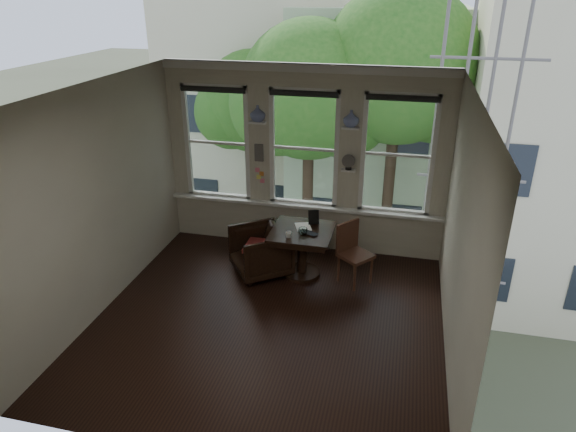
% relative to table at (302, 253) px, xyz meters
% --- Properties ---
extents(ground, '(4.50, 4.50, 0.00)m').
position_rel_table_xyz_m(ground, '(-0.19, -1.25, -0.38)').
color(ground, black).
rests_on(ground, ground).
extents(ceiling, '(4.50, 4.50, 0.00)m').
position_rel_table_xyz_m(ceiling, '(-0.19, -1.25, 2.62)').
color(ceiling, silver).
rests_on(ceiling, ground).
extents(wall_back, '(4.50, 0.00, 4.50)m').
position_rel_table_xyz_m(wall_back, '(-0.19, 1.00, 1.12)').
color(wall_back, beige).
rests_on(wall_back, ground).
extents(wall_front, '(4.50, 0.00, 4.50)m').
position_rel_table_xyz_m(wall_front, '(-0.19, -3.50, 1.12)').
color(wall_front, beige).
rests_on(wall_front, ground).
extents(wall_left, '(0.00, 4.50, 4.50)m').
position_rel_table_xyz_m(wall_left, '(-2.44, -1.25, 1.12)').
color(wall_left, beige).
rests_on(wall_left, ground).
extents(wall_right, '(0.00, 4.50, 4.50)m').
position_rel_table_xyz_m(wall_right, '(2.06, -1.25, 1.12)').
color(wall_right, beige).
rests_on(wall_right, ground).
extents(window_left, '(1.10, 0.12, 1.90)m').
position_rel_table_xyz_m(window_left, '(-1.64, 1.00, 1.32)').
color(window_left, white).
rests_on(window_left, ground).
extents(window_center, '(1.10, 0.12, 1.90)m').
position_rel_table_xyz_m(window_center, '(-0.19, 1.00, 1.32)').
color(window_center, white).
rests_on(window_center, ground).
extents(window_right, '(1.10, 0.12, 1.90)m').
position_rel_table_xyz_m(window_right, '(1.26, 1.00, 1.32)').
color(window_right, white).
rests_on(window_right, ground).
extents(shelf_left, '(0.26, 0.16, 0.03)m').
position_rel_table_xyz_m(shelf_left, '(-0.91, 0.90, 1.73)').
color(shelf_left, white).
rests_on(shelf_left, ground).
extents(shelf_right, '(0.26, 0.16, 0.03)m').
position_rel_table_xyz_m(shelf_right, '(0.54, 0.90, 1.73)').
color(shelf_right, white).
rests_on(shelf_right, ground).
extents(intercom, '(0.14, 0.06, 0.28)m').
position_rel_table_xyz_m(intercom, '(-0.91, 0.93, 1.23)').
color(intercom, '#59544F').
rests_on(intercom, ground).
extents(sticky_notes, '(0.16, 0.01, 0.24)m').
position_rel_table_xyz_m(sticky_notes, '(-0.91, 0.93, 0.88)').
color(sticky_notes, pink).
rests_on(sticky_notes, ground).
extents(desk_fan, '(0.20, 0.20, 0.24)m').
position_rel_table_xyz_m(desk_fan, '(0.54, 0.88, 1.16)').
color(desk_fan, '#59544F').
rests_on(desk_fan, ground).
extents(vase_left, '(0.24, 0.24, 0.25)m').
position_rel_table_xyz_m(vase_left, '(-0.91, 0.90, 1.86)').
color(vase_left, silver).
rests_on(vase_left, shelf_left).
extents(vase_right, '(0.24, 0.24, 0.25)m').
position_rel_table_xyz_m(vase_right, '(0.54, 0.90, 1.86)').
color(vase_right, silver).
rests_on(vase_right, shelf_right).
extents(table, '(0.90, 0.90, 0.75)m').
position_rel_table_xyz_m(table, '(0.00, 0.00, 0.00)').
color(table, black).
rests_on(table, ground).
extents(armchair_left, '(1.12, 1.11, 0.74)m').
position_rel_table_xyz_m(armchair_left, '(-0.62, -0.09, -0.01)').
color(armchair_left, black).
rests_on(armchair_left, ground).
extents(cushion_red, '(0.45, 0.45, 0.06)m').
position_rel_table_xyz_m(cushion_red, '(-0.62, -0.09, 0.08)').
color(cushion_red, maroon).
rests_on(cushion_red, armchair_left).
extents(side_chair_right, '(0.59, 0.59, 0.92)m').
position_rel_table_xyz_m(side_chair_right, '(0.81, -0.04, 0.09)').
color(side_chair_right, '#4C261B').
rests_on(side_chair_right, ground).
extents(laptop, '(0.35, 0.30, 0.02)m').
position_rel_table_xyz_m(laptop, '(0.09, -0.12, 0.39)').
color(laptop, black).
rests_on(laptop, table).
extents(mug, '(0.11, 0.11, 0.08)m').
position_rel_table_xyz_m(mug, '(-0.14, -0.27, 0.42)').
color(mug, white).
rests_on(mug, table).
extents(drinking_glass, '(0.15, 0.15, 0.10)m').
position_rel_table_xyz_m(drinking_glass, '(0.04, -0.13, 0.43)').
color(drinking_glass, white).
rests_on(drinking_glass, table).
extents(tablet, '(0.18, 0.12, 0.22)m').
position_rel_table_xyz_m(tablet, '(0.12, 0.27, 0.48)').
color(tablet, black).
rests_on(tablet, table).
extents(papers, '(0.31, 0.36, 0.00)m').
position_rel_table_xyz_m(papers, '(-0.01, 0.13, 0.38)').
color(papers, silver).
rests_on(papers, table).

